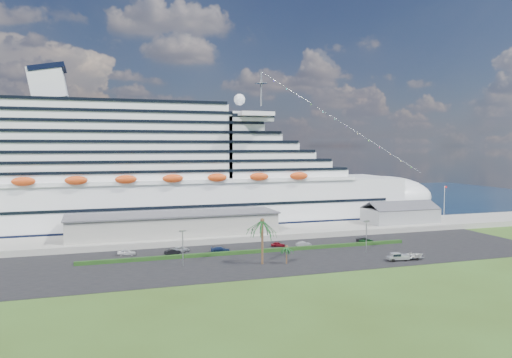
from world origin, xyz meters
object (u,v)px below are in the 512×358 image
object	(u,v)px
parked_car_3	(220,249)
boat_trailer	(414,255)
cruise_ship	(173,179)
pickup_truck	(398,257)

from	to	relation	value
parked_car_3	boat_trailer	distance (m)	48.45
parked_car_3	cruise_ship	bearing A→B (deg)	21.26
cruise_ship	parked_car_3	distance (m)	47.23
pickup_truck	boat_trailer	world-z (taller)	pickup_truck
parked_car_3	boat_trailer	xyz separation A→B (m)	(42.58, -23.11, 0.44)
parked_car_3	boat_trailer	world-z (taller)	boat_trailer
parked_car_3	pickup_truck	distance (m)	44.55
cruise_ship	boat_trailer	bearing A→B (deg)	-54.54
cruise_ship	parked_car_3	xyz separation A→B (m)	(5.35, -44.17, -15.85)
parked_car_3	boat_trailer	bearing A→B (deg)	-104.13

